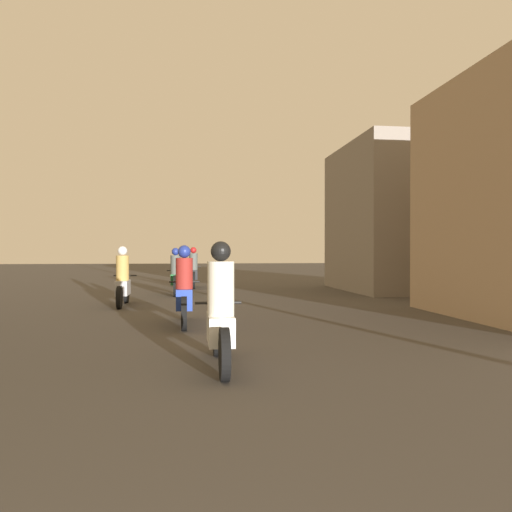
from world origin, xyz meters
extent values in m
cylinder|color=black|center=(0.73, 7.09, 0.29)|extent=(0.10, 0.58, 0.58)
cylinder|color=black|center=(0.73, 5.78, 0.29)|extent=(0.10, 0.58, 0.58)
cube|color=silver|center=(0.73, 6.44, 0.46)|extent=(0.30, 0.75, 0.35)
cylinder|color=black|center=(0.73, 6.86, 0.73)|extent=(0.60, 0.04, 0.04)
cylinder|color=silver|center=(0.73, 6.36, 0.96)|extent=(0.32, 0.32, 0.64)
sphere|color=black|center=(0.73, 6.36, 1.40)|extent=(0.24, 0.24, 0.24)
cylinder|color=black|center=(0.28, 10.73, 0.30)|extent=(0.10, 0.61, 0.61)
cylinder|color=black|center=(0.28, 9.28, 0.30)|extent=(0.10, 0.61, 0.61)
cube|color=#1E389E|center=(0.28, 10.01, 0.50)|extent=(0.30, 0.79, 0.39)
cylinder|color=black|center=(0.28, 10.48, 0.79)|extent=(0.60, 0.04, 0.04)
cylinder|color=maroon|center=(0.28, 9.93, 0.98)|extent=(0.32, 0.32, 0.58)
sphere|color=navy|center=(0.28, 9.93, 1.40)|extent=(0.24, 0.24, 0.24)
cylinder|color=black|center=(-1.30, 14.29, 0.28)|extent=(0.10, 0.56, 0.56)
cylinder|color=black|center=(-1.30, 12.87, 0.28)|extent=(0.10, 0.56, 0.56)
cube|color=#ADADB2|center=(-1.30, 13.58, 0.47)|extent=(0.30, 0.87, 0.38)
cylinder|color=black|center=(-1.30, 14.04, 0.76)|extent=(0.60, 0.04, 0.04)
cylinder|color=#B28E47|center=(-1.30, 13.49, 0.98)|extent=(0.32, 0.32, 0.64)
sphere|color=silver|center=(-1.30, 13.49, 1.42)|extent=(0.24, 0.24, 0.24)
cylinder|color=black|center=(-0.03, 17.29, 0.33)|extent=(0.10, 0.67, 0.67)
cylinder|color=black|center=(-0.03, 16.03, 0.33)|extent=(0.10, 0.67, 0.67)
cube|color=#1E6B33|center=(-0.03, 16.66, 0.50)|extent=(0.30, 0.81, 0.34)
cylinder|color=black|center=(-0.03, 17.07, 0.77)|extent=(0.60, 0.04, 0.04)
cylinder|color=#4C514C|center=(-0.03, 16.58, 0.98)|extent=(0.32, 0.32, 0.60)
sphere|color=navy|center=(-0.03, 16.58, 1.40)|extent=(0.24, 0.24, 0.24)
cylinder|color=black|center=(0.58, 20.54, 0.33)|extent=(0.10, 0.65, 0.65)
cylinder|color=black|center=(0.58, 19.14, 0.33)|extent=(0.10, 0.65, 0.65)
cube|color=black|center=(0.58, 19.84, 0.51)|extent=(0.30, 0.80, 0.37)
cylinder|color=black|center=(0.58, 20.29, 0.79)|extent=(0.60, 0.04, 0.04)
cylinder|color=#4C514C|center=(0.58, 19.76, 1.01)|extent=(0.32, 0.32, 0.64)
sphere|color=#A51919|center=(0.58, 19.76, 1.45)|extent=(0.24, 0.24, 0.24)
cube|color=gray|center=(8.01, 17.60, 2.61)|extent=(4.14, 5.41, 5.21)
camera|label=1|loc=(0.33, 0.43, 1.39)|focal=35.00mm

